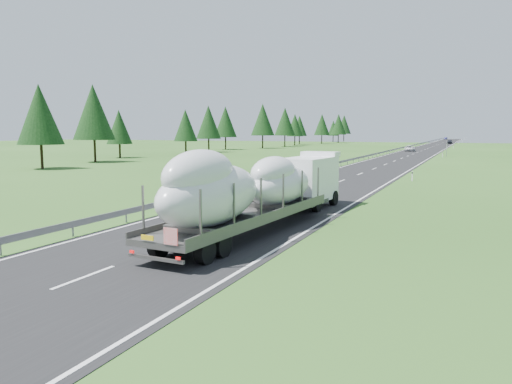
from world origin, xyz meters
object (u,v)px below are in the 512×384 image
at_px(highway_sign, 447,148).
at_px(distant_car_blue, 446,138).
at_px(distant_car_dark, 450,142).
at_px(distant_van, 410,148).
at_px(boat_truck, 262,186).

xyz_separation_m(highway_sign, distant_car_blue, (-10.48, 199.69, -1.16)).
height_order(distant_car_dark, distant_car_blue, distant_car_dark).
bearing_deg(distant_van, distant_car_blue, 85.28).
xyz_separation_m(boat_truck, distant_car_dark, (1.02, 179.49, -1.42)).
relative_size(distant_van, distant_car_blue, 1.30).
distance_m(highway_sign, boat_truck, 78.80).
height_order(highway_sign, distant_car_dark, highway_sign).
bearing_deg(highway_sign, distant_van, 111.26).
bearing_deg(distant_car_dark, distant_car_blue, 91.13).
distance_m(boat_truck, distant_car_blue, 278.39).
relative_size(boat_truck, distant_van, 3.81).
height_order(distant_van, distant_car_dark, distant_car_dark).
relative_size(boat_truck, distant_car_dark, 4.13).
bearing_deg(boat_truck, distant_car_dark, 89.67).
bearing_deg(distant_van, distant_car_dark, 80.73).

